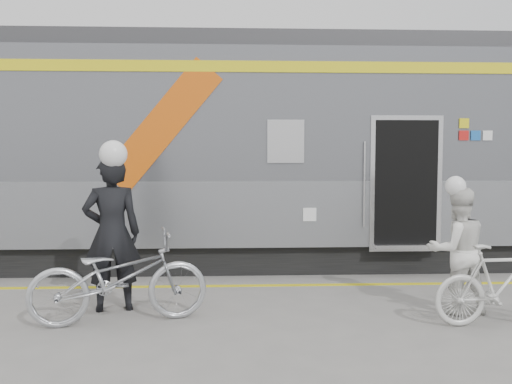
{
  "coord_description": "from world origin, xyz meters",
  "views": [
    {
      "loc": [
        -0.57,
        -6.12,
        2.04
      ],
      "look_at": [
        -0.23,
        1.6,
        1.5
      ],
      "focal_mm": 38.0,
      "sensor_mm": 36.0,
      "label": 1
    }
  ],
  "objects": [
    {
      "name": "bicycle_right",
      "position": [
        2.61,
        0.08,
        0.49
      ],
      "size": [
        1.66,
        0.57,
        0.98
      ],
      "primitive_type": "imported",
      "rotation": [
        0.0,
        0.0,
        1.64
      ],
      "color": "beige",
      "rests_on": "ground"
    },
    {
      "name": "helmet_woman",
      "position": [
        2.31,
        0.63,
        1.74
      ],
      "size": [
        0.26,
        0.26,
        0.26
      ],
      "primitive_type": "sphere",
      "color": "white",
      "rests_on": "woman"
    },
    {
      "name": "helmet_man",
      "position": [
        -2.14,
        0.94,
        2.2
      ],
      "size": [
        0.35,
        0.35,
        0.35
      ],
      "primitive_type": "sphere",
      "color": "white",
      "rests_on": "man"
    },
    {
      "name": "woman",
      "position": [
        2.31,
        0.63,
        0.81
      ],
      "size": [
        0.82,
        0.66,
        1.61
      ],
      "primitive_type": "imported",
      "rotation": [
        0.0,
        0.0,
        3.21
      ],
      "color": "silver",
      "rests_on": "ground"
    },
    {
      "name": "man",
      "position": [
        -2.14,
        0.94,
        1.01
      ],
      "size": [
        0.83,
        0.64,
        2.02
      ],
      "primitive_type": "imported",
      "rotation": [
        0.0,
        0.0,
        3.37
      ],
      "color": "black",
      "rests_on": "ground"
    },
    {
      "name": "train",
      "position": [
        0.11,
        4.19,
        2.05
      ],
      "size": [
        24.0,
        3.17,
        4.1
      ],
      "color": "black",
      "rests_on": "ground"
    },
    {
      "name": "bicycle_left",
      "position": [
        -1.94,
        0.39,
        0.56
      ],
      "size": [
        2.23,
        1.2,
        1.11
      ],
      "primitive_type": "imported",
      "rotation": [
        0.0,
        0.0,
        1.8
      ],
      "color": "#B3B6BB",
      "rests_on": "ground"
    },
    {
      "name": "safety_strip",
      "position": [
        0.0,
        2.15,
        0.0
      ],
      "size": [
        24.0,
        0.12,
        0.01
      ],
      "primitive_type": "cube",
      "color": "#D5C712",
      "rests_on": "ground"
    },
    {
      "name": "ground",
      "position": [
        0.0,
        0.0,
        0.0
      ],
      "size": [
        90.0,
        90.0,
        0.0
      ],
      "primitive_type": "plane",
      "color": "slate",
      "rests_on": "ground"
    }
  ]
}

